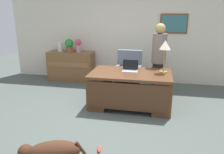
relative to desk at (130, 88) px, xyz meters
The scene contains 14 objects.
ground_plane 0.86m from the desk, 108.41° to the right, with size 12.00×12.00×0.00m, color #4C5651.
back_wall 2.12m from the desk, 97.12° to the left, with size 7.00×0.16×2.70m.
desk is the anchor object (origin of this frame).
credenza 2.43m from the desk, 141.15° to the left, with size 1.29×0.50×0.83m.
armchair 0.89m from the desk, 99.65° to the left, with size 0.60×0.59×1.02m.
person_standing 1.01m from the desk, 52.19° to the left, with size 0.32×0.32×1.69m.
dog_lying 2.21m from the desk, 111.50° to the right, with size 0.84×0.53×0.30m.
laptop 0.42m from the desk, 101.43° to the left, with size 0.32×0.22×0.22m.
desk_lamp 1.09m from the desk, 13.92° to the left, with size 0.22×0.22×0.66m.
vase_with_flowers 2.34m from the desk, 137.33° to the left, with size 0.17×0.17×0.36m.
vase_empty 2.73m from the desk, 145.24° to the left, with size 0.14×0.14×0.26m, color silver.
potted_plant 2.53m from the desk, 141.57° to the left, with size 0.24×0.24×0.36m.
dog_toy_ball 2.26m from the desk, 120.98° to the right, with size 0.08×0.08×0.08m, color #E53F33.
dog_toy_bone 1.73m from the desk, 98.14° to the right, with size 0.16×0.05×0.05m, color #E53F33.
Camera 1 is at (0.74, -3.68, 1.96)m, focal length 36.10 mm.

